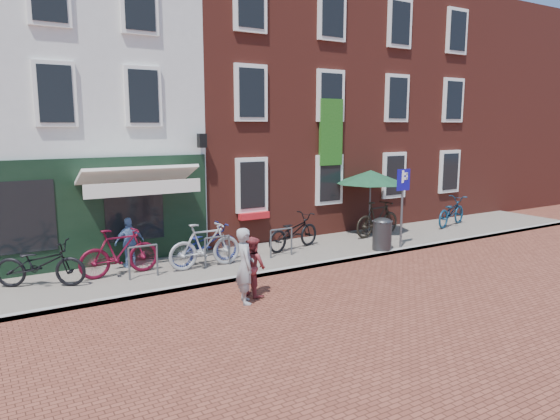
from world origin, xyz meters
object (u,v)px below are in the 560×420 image
bicycle_1 (119,252)px  bicycle_4 (293,232)px  cafe_person (130,242)px  bicycle_6 (451,212)px  parasol (371,174)px  bicycle_5 (377,219)px  bicycle_2 (204,244)px  parking_sign (403,194)px  boy (253,266)px  litter_bin (382,232)px  bicycle_0 (40,264)px  bicycle_3 (205,245)px  woman (245,266)px

bicycle_1 → bicycle_4: size_ratio=0.97×
cafe_person → bicycle_6: size_ratio=0.65×
parasol → bicycle_6: bearing=-8.5°
bicycle_5 → bicycle_6: 3.58m
bicycle_2 → bicycle_4: 2.97m
parking_sign → bicycle_6: size_ratio=1.17×
bicycle_1 → boy: bearing=-144.2°
litter_bin → bicycle_4: size_ratio=0.51×
litter_bin → bicycle_6: 5.00m
litter_bin → bicycle_2: bicycle_2 is taller
bicycle_0 → bicycle_6: same height
cafe_person → bicycle_4: 4.82m
cafe_person → bicycle_3: cafe_person is taller
bicycle_0 → bicycle_3: bearing=-69.5°
bicycle_6 → bicycle_5: bearing=71.8°
boy → bicycle_1: 3.62m
bicycle_3 → bicycle_4: bicycle_3 is taller
litter_bin → bicycle_6: bicycle_6 is taller
bicycle_2 → litter_bin: bearing=-109.4°
litter_bin → bicycle_6: bearing=17.0°
parking_sign → bicycle_2: 6.21m
parking_sign → parasol: size_ratio=0.97×
parking_sign → woman: parking_sign is taller
woman → boy: 0.54m
parking_sign → bicycle_5: parking_sign is taller
bicycle_0 → bicycle_6: (14.06, -0.00, 0.00)m
parking_sign → cafe_person: (-7.76, 2.13, -1.00)m
litter_bin → bicycle_2: bearing=165.7°
bicycle_4 → woman: bearing=120.3°
cafe_person → bicycle_1: bearing=52.9°
bicycle_2 → bicycle_3: (-0.13, -0.37, 0.06)m
bicycle_1 → bicycle_6: 12.26m
bicycle_5 → bicycle_0: bearing=84.6°
woman → boy: size_ratio=1.22×
woman → boy: bearing=-32.3°
parasol → bicycle_4: (-3.50, -0.53, -1.53)m
bicycle_3 → bicycle_4: 3.14m
woman → bicycle_1: size_ratio=0.83×
boy → bicycle_6: (9.99, 2.88, -0.04)m
parasol → bicycle_3: size_ratio=1.24×
bicycle_1 → bicycle_3: 2.17m
parking_sign → bicycle_6: 4.47m
litter_bin → parasol: parasol is taller
litter_bin → woman: size_ratio=0.63×
bicycle_5 → parking_sign: bearing=157.8°
bicycle_2 → bicycle_5: (6.42, 0.21, 0.06)m
cafe_person → bicycle_3: size_ratio=0.67×
parasol → woman: bearing=-151.2°
bicycle_1 → bicycle_6: bicycle_1 is taller
parking_sign → bicycle_4: bearing=153.1°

